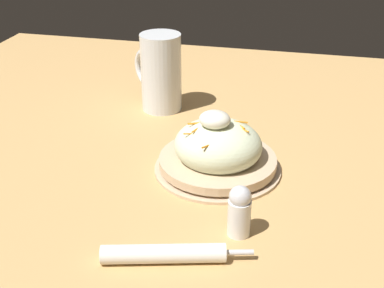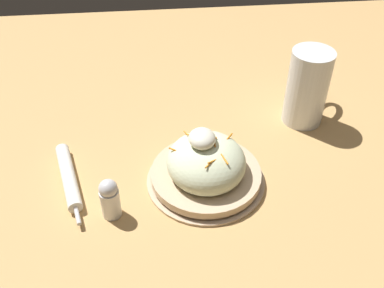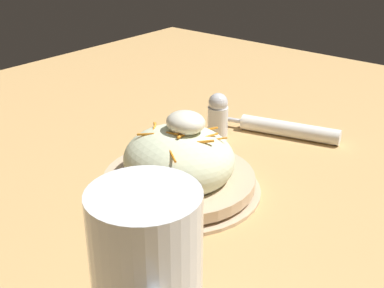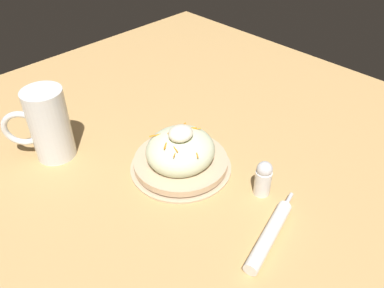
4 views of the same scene
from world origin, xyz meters
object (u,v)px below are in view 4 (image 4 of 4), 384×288
object	(u,v)px
salt_shaker	(263,178)
salad_plate	(181,155)
beer_mug	(49,128)
napkin_roll	(269,235)

from	to	relation	value
salt_shaker	salad_plate	bearing A→B (deg)	-69.67
beer_mug	napkin_roll	xyz separation A→B (m)	(-0.14, 0.47, -0.06)
napkin_roll	salt_shaker	xyz separation A→B (m)	(-0.08, -0.08, 0.03)
salad_plate	salt_shaker	size ratio (longest dim) A/B	2.77
salad_plate	beer_mug	xyz separation A→B (m)	(0.17, -0.23, 0.03)
beer_mug	napkin_roll	size ratio (longest dim) A/B	0.82
napkin_roll	salt_shaker	world-z (taller)	salt_shaker
salad_plate	salt_shaker	world-z (taller)	salad_plate
salad_plate	salt_shaker	bearing A→B (deg)	110.33
salad_plate	beer_mug	world-z (taller)	beer_mug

